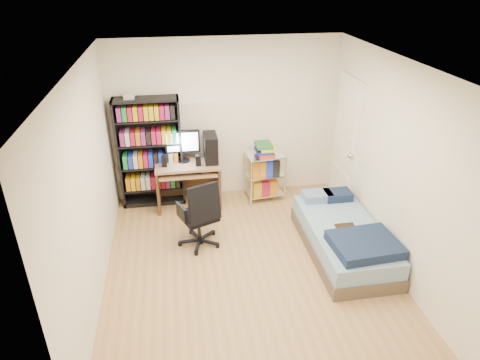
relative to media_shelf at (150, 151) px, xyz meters
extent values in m
cube|color=tan|center=(1.18, -1.84, -0.89)|extent=(3.50, 4.00, 0.04)
cube|color=silver|center=(1.18, -1.84, 1.65)|extent=(3.50, 4.00, 0.04)
cube|color=white|center=(1.18, 0.18, 0.38)|extent=(3.50, 0.04, 2.50)
cube|color=white|center=(1.18, -3.86, 0.38)|extent=(3.50, 0.04, 2.50)
cube|color=white|center=(-0.59, -1.84, 0.38)|extent=(0.04, 4.00, 2.50)
cube|color=white|center=(2.95, -1.84, 0.38)|extent=(0.04, 4.00, 2.50)
cube|color=black|center=(0.00, 0.00, -0.02)|extent=(0.95, 0.32, 1.70)
cube|color=black|center=(0.00, 0.00, -0.61)|extent=(0.89, 0.30, 0.02)
cube|color=#A5163A|center=(0.00, -0.01, -0.48)|extent=(0.83, 0.25, 0.20)
cube|color=black|center=(0.00, 0.00, -0.24)|extent=(0.89, 0.30, 0.02)
cube|color=#1D32CB|center=(0.00, -0.01, -0.11)|extent=(0.83, 0.25, 0.20)
cube|color=black|center=(0.00, 0.00, 0.14)|extent=(0.89, 0.30, 0.02)
cube|color=gold|center=(0.00, -0.01, 0.26)|extent=(0.83, 0.25, 0.20)
cube|color=black|center=(0.00, 0.00, 0.51)|extent=(0.89, 0.30, 0.02)
cube|color=#1D8536|center=(0.00, -0.01, 0.63)|extent=(0.83, 0.25, 0.20)
cube|color=silver|center=(-0.21, 0.00, 0.86)|extent=(0.15, 0.13, 0.07)
cube|color=#A98357|center=(0.54, -0.19, -0.17)|extent=(0.96, 0.53, 0.04)
cube|color=#33261C|center=(0.08, -0.19, -0.53)|extent=(0.04, 0.53, 0.68)
cube|color=#33261C|center=(1.00, -0.19, -0.53)|extent=(0.04, 0.53, 0.68)
cube|color=#33261C|center=(0.54, 0.05, -0.51)|extent=(0.92, 0.03, 0.62)
cube|color=#A98357|center=(0.54, -0.27, -0.27)|extent=(0.86, 0.43, 0.02)
cube|color=black|center=(0.54, -0.29, -0.24)|extent=(0.42, 0.14, 0.02)
cube|color=black|center=(0.49, -0.09, 0.17)|extent=(0.52, 0.05, 0.35)
cube|color=#CCE1FF|center=(0.49, -0.12, 0.17)|extent=(0.46, 0.01, 0.29)
cube|color=black|center=(0.90, -0.15, 0.06)|extent=(0.19, 0.40, 0.42)
cube|color=black|center=(0.20, -0.24, -0.07)|extent=(0.08, 0.08, 0.16)
cube|color=black|center=(0.70, -0.29, -0.07)|extent=(0.08, 0.08, 0.16)
cylinder|color=black|center=(0.62, -1.25, -0.63)|extent=(0.05, 0.05, 0.34)
cube|color=black|center=(0.62, -1.25, -0.44)|extent=(0.56, 0.56, 0.07)
cube|color=black|center=(0.69, -1.43, -0.15)|extent=(0.43, 0.28, 0.50)
cube|color=black|center=(0.40, -1.34, -0.31)|extent=(0.13, 0.26, 0.20)
cube|color=black|center=(0.83, -1.16, -0.31)|extent=(0.13, 0.26, 0.20)
cylinder|color=white|center=(1.49, -0.38, -0.49)|extent=(0.03, 0.03, 0.76)
cylinder|color=white|center=(2.04, -0.31, -0.49)|extent=(0.03, 0.03, 0.76)
cylinder|color=white|center=(1.45, 0.01, -0.49)|extent=(0.03, 0.03, 0.76)
cylinder|color=white|center=(2.00, 0.08, -0.49)|extent=(0.03, 0.03, 0.76)
cube|color=white|center=(1.75, -0.15, -0.76)|extent=(0.60, 0.45, 0.02)
cube|color=white|center=(1.75, -0.15, -0.43)|extent=(0.60, 0.45, 0.02)
cube|color=white|center=(1.75, -0.15, -0.12)|extent=(0.60, 0.45, 0.02)
cube|color=#AF3119|center=(1.75, -0.15, -0.02)|extent=(0.27, 0.33, 0.17)
cube|color=brown|center=(2.46, -1.74, -0.78)|extent=(0.90, 1.80, 0.18)
cube|color=#7FA5BD|center=(2.46, -1.74, -0.58)|extent=(0.86, 1.76, 0.22)
cube|color=#152341|center=(2.51, -2.24, -0.42)|extent=(0.81, 0.68, 0.13)
cube|color=#89A6C3|center=(2.33, -1.02, -0.42)|extent=(0.41, 0.27, 0.12)
cube|color=#152341|center=(2.62, -1.04, -0.42)|extent=(0.38, 0.27, 0.12)
cube|color=#392312|center=(2.46, -1.79, -0.47)|extent=(0.25, 0.20, 0.01)
cube|color=white|center=(2.91, -0.49, 0.13)|extent=(0.05, 0.80, 2.00)
sphere|color=#BAB9BE|center=(2.85, -0.81, 0.08)|extent=(0.08, 0.08, 0.08)
camera|label=1|loc=(0.39, -6.09, 2.55)|focal=32.00mm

